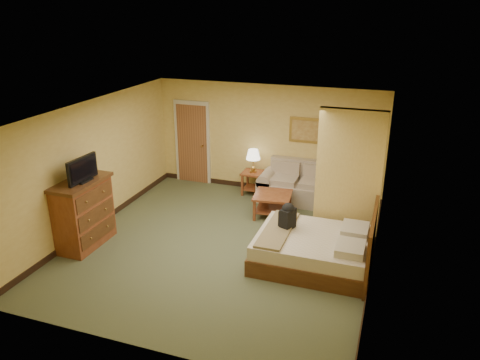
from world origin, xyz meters
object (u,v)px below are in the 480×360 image
at_px(loveseat, 299,189).
at_px(bed, 317,249).
at_px(dresser, 83,213).
at_px(coffee_table, 273,200).

xyz_separation_m(loveseat, bed, (0.91, -2.68, -0.00)).
height_order(loveseat, dresser, dresser).
height_order(coffee_table, dresser, dresser).
xyz_separation_m(coffee_table, dresser, (-3.01, -2.41, 0.30)).
distance_m(coffee_table, dresser, 3.87).
relative_size(dresser, bed, 0.65).
bearing_deg(dresser, loveseat, 45.04).
xyz_separation_m(coffee_table, bed, (1.28, -1.70, -0.06)).
relative_size(coffee_table, dresser, 0.66).
height_order(dresser, bed, dresser).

